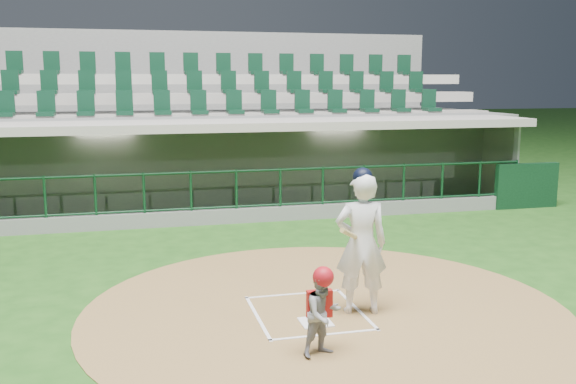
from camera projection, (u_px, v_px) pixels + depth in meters
name	position (u px, v px, depth m)	size (l,w,h in m)	color
ground	(302.00, 307.00, 9.65)	(120.00, 120.00, 0.00)	#1C4814
dirt_circle	(325.00, 309.00, 9.53)	(7.20, 7.20, 0.01)	brown
home_plate	(316.00, 322.00, 8.98)	(0.43, 0.43, 0.02)	white
batter_box_chalk	(308.00, 313.00, 9.36)	(1.55, 1.80, 0.01)	white
dugout_structure	(229.00, 172.00, 16.98)	(16.40, 3.70, 3.00)	gray
seating_deck	(210.00, 144.00, 19.83)	(17.00, 6.72, 5.15)	slate
batter	(361.00, 242.00, 9.23)	(0.96, 0.96, 2.14)	white
catcher	(323.00, 311.00, 7.85)	(0.61, 0.54, 1.13)	gray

